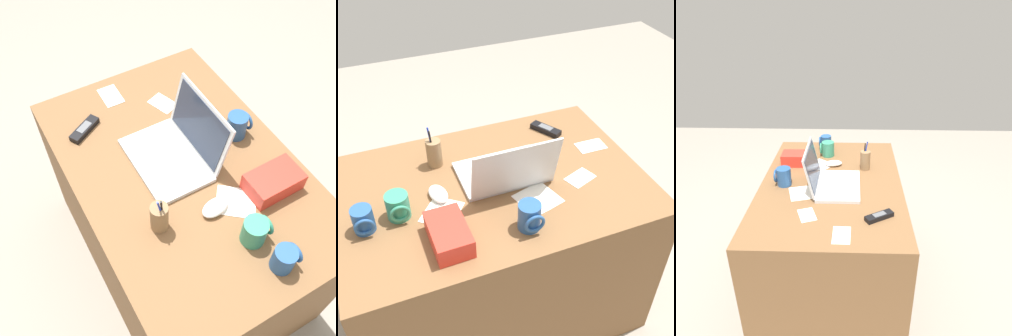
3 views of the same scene
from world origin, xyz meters
The scene contains 14 objects.
ground_plane centered at (0.00, 0.00, 0.00)m, with size 6.00×6.00×0.00m, color gray.
desk centered at (0.00, 0.00, 0.38)m, with size 1.22×0.81×0.75m, color brown.
laptop centered at (-0.06, 0.00, 0.80)m, with size 0.35×0.29×0.24m.
computer_mouse centered at (0.21, 0.00, 0.77)m, with size 0.06×0.11×0.03m, color white.
coffee_mug_white centered at (0.49, 0.07, 0.80)m, with size 0.07×0.09×0.10m.
coffee_mug_tall centered at (-0.04, 0.27, 0.81)m, with size 0.08×0.09×0.10m.
coffee_mug_spare centered at (0.37, 0.05, 0.80)m, with size 0.08×0.10×0.10m.
cordless_phone centered at (-0.36, -0.25, 0.77)m, with size 0.11×0.15×0.03m.
pen_holder centered at (0.17, -0.20, 0.82)m, with size 0.06×0.06×0.18m.
snack_bag centered at (0.24, 0.23, 0.79)m, with size 0.12×0.20×0.08m, color red.
paper_note_near_laptop centered at (-0.13, 0.15, 0.76)m, with size 0.15×0.14×0.00m, color white.
paper_note_left centered at (0.22, 0.08, 0.76)m, with size 0.12×0.14×0.00m, color white.
paper_note_right centered at (-0.49, -0.08, 0.76)m, with size 0.12×0.08×0.00m, color white.
paper_note_front centered at (-0.34, 0.10, 0.76)m, with size 0.11×0.08×0.00m, color white.
Camera 1 is at (0.79, -0.52, 2.01)m, focal length 44.23 mm.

